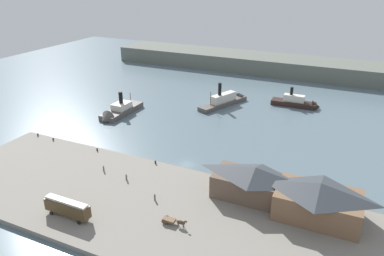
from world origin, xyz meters
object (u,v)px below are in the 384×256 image
Objects in this scene: ferry_shed_west_terminal at (318,200)px; mooring_post_center_east at (38,134)px; ferry_shed_central_terminal at (255,182)px; street_tram at (67,207)px; ferry_moored_east at (227,100)px; pedestrian_walking_east at (126,177)px; horse_cart at (174,221)px; ferry_moored_west at (298,103)px; pedestrian_near_west_shed at (104,168)px; ferry_approaching_east at (118,112)px; pedestrian_walking_west at (155,197)px; mooring_post_east at (97,149)px; mooring_post_center_west at (155,162)px; mooring_post_west at (53,139)px.

ferry_shed_west_terminal is 86.63m from mooring_post_center_east.
street_tram is (-34.06, -23.71, -1.62)m from ferry_shed_central_terminal.
pedestrian_walking_east is at bearing -92.26° from ferry_moored_east.
ferry_moored_west is at bearing 83.25° from horse_cart.
ferry_approaching_east is at bearing 120.46° from pedestrian_near_west_shed.
pedestrian_near_west_shed is 19.85m from pedestrian_walking_west.
ferry_approaching_east reaches higher than mooring_post_east.
pedestrian_walking_west is at bearing 43.51° from street_tram.
mooring_post_center_west is 43.27m from mooring_post_center_east.
pedestrian_walking_west is at bearing -83.43° from ferry_moored_east.
ferry_approaching_east is (-21.85, 37.16, -0.48)m from pedestrian_near_west_shed.
horse_cart reaches higher than mooring_post_east.
ferry_moored_west reaches higher than pedestrian_near_west_shed.
ferry_moored_east is 43.58m from ferry_approaching_east.
horse_cart is 87.73m from ferry_moored_west.
ferry_moored_east is (10.64, 66.20, -0.28)m from pedestrian_near_west_shed.
pedestrian_near_west_shed is (-39.24, -4.72, -3.29)m from ferry_shed_central_terminal.
ferry_moored_west is (-2.01, 70.47, -3.72)m from ferry_shed_central_terminal.
mooring_post_center_east is 0.04× the size of ferry_moored_east.
ferry_moored_west is at bearing 63.66° from pedestrian_near_west_shed.
street_tram is at bearing -155.20° from ferry_shed_west_terminal.
pedestrian_near_west_shed is 1.80× the size of mooring_post_center_west.
ferry_moored_east reaches higher than horse_cart.
mooring_post_west is (-52.85, 20.69, -0.48)m from horse_cart.
ferry_approaching_east reaches higher than pedestrian_walking_west.
mooring_post_west is (-33.92, 9.99, -0.33)m from pedestrian_walking_east.
horse_cart is at bearing -29.46° from pedestrian_walking_east.
ferry_moored_west is (10.31, 87.12, -0.62)m from horse_cart.
horse_cart is 6.20× the size of mooring_post_center_west.
street_tram is at bearing -74.75° from pedestrian_near_west_shed.
ferry_shed_west_terminal is 19.74× the size of mooring_post_center_east.
pedestrian_walking_west is 1.90× the size of mooring_post_center_east.
pedestrian_walking_east is 10.69m from mooring_post_center_west.
pedestrian_walking_east reaches higher than mooring_post_west.
horse_cart is 9.99m from pedestrian_walking_west.
ferry_moored_east is at bearing 96.57° from pedestrian_walking_west.
ferry_moored_west reaches higher than mooring_post_west.
pedestrian_near_west_shed is 1.80× the size of mooring_post_center_east.
ferry_moored_east is at bearing 57.52° from mooring_post_west.
ferry_shed_west_terminal is at bearing -5.03° from mooring_post_east.
ferry_approaching_east is (-48.78, 49.09, -0.67)m from horse_cart.
ferry_moored_west is (-16.22, 71.88, -3.90)m from ferry_shed_west_terminal.
ferry_moored_east is (36.57, 57.45, 0.01)m from mooring_post_west.
ferry_shed_west_terminal is 10.42× the size of pedestrian_walking_east.
mooring_post_east is 60.69m from ferry_moored_east.
mooring_post_center_east is (-38.07, 28.30, -1.96)m from street_tram.
ferry_shed_central_terminal is at bearing 6.85° from pedestrian_near_west_shed.
street_tram reaches higher than mooring_post_east.
pedestrian_walking_west is 47.22m from mooring_post_west.
horse_cart is (-26.53, -15.24, -3.28)m from ferry_shed_west_terminal.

